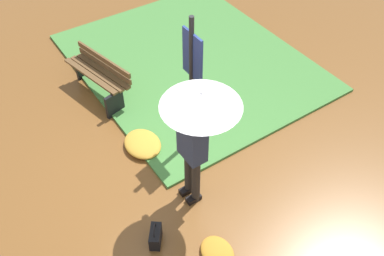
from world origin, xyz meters
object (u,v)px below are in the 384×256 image
(person_with_umbrella, at_px, (197,121))
(info_sign_post, at_px, (192,71))
(park_bench, at_px, (99,75))
(handbag, at_px, (156,236))

(person_with_umbrella, bearing_deg, info_sign_post, 149.18)
(info_sign_post, height_order, park_bench, info_sign_post)
(handbag, xyz_separation_m, park_bench, (-3.17, 0.72, 0.28))
(handbag, bearing_deg, info_sign_post, 131.32)
(handbag, height_order, park_bench, park_bench)
(person_with_umbrella, bearing_deg, park_bench, -177.73)
(handbag, relative_size, park_bench, 0.26)
(person_with_umbrella, relative_size, handbag, 5.53)
(handbag, distance_m, park_bench, 3.26)
(info_sign_post, distance_m, park_bench, 2.30)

